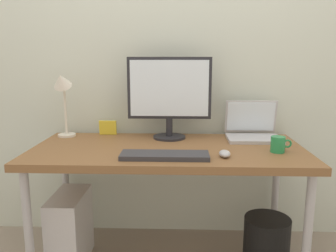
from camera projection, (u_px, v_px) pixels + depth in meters
The scene contains 11 objects.
back_wall at pixel (170, 41), 2.21m from camera, with size 4.40×0.04×2.60m, color silver.
desk at pixel (168, 157), 1.93m from camera, with size 1.51×0.70×0.70m.
monitor at pixel (170, 93), 2.08m from camera, with size 0.51×0.20×0.49m.
laptop at pixel (253, 129), 2.12m from camera, with size 0.32×0.26×0.23m.
desk_lamp at pixel (63, 90), 2.10m from camera, with size 0.11×0.16×0.42m.
keyboard at pixel (165, 155), 1.71m from camera, with size 0.44×0.14×0.02m, color #333338.
mouse at pixel (225, 154), 1.73m from camera, with size 0.06×0.09×0.03m, color #B2B2B7.
coffee_mug at pixel (278, 144), 1.81m from camera, with size 0.11×0.07×0.08m.
photo_frame at pixel (108, 128), 2.22m from camera, with size 0.11×0.02×0.09m, color yellow.
computer_tower at pixel (70, 229), 2.02m from camera, with size 0.18×0.36×0.42m, color silver.
wastebasket at pixel (266, 243), 1.98m from camera, with size 0.26×0.26×0.30m, color black.
Camera 1 is at (0.07, -1.86, 1.19)m, focal length 36.89 mm.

